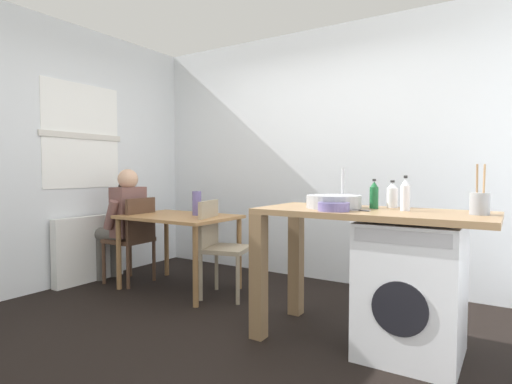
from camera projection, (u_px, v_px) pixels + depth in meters
ground_plane at (224, 330)px, 3.04m from camera, size 5.46×5.46×0.00m
wall_back at (320, 155)px, 4.44m from camera, size 4.60×0.10×2.70m
wall_window_side at (53, 154)px, 4.12m from camera, size 0.12×3.80×2.70m
radiator at (89, 249)px, 4.36m from camera, size 0.10×0.80×0.70m
dining_table at (179, 225)px, 4.06m from camera, size 1.10×0.76×0.74m
chair_person_seat at (134, 235)px, 4.28m from camera, size 0.41×0.41×0.90m
chair_opposite at (219, 243)px, 3.84m from camera, size 0.49×0.49×0.90m
seated_person at (123, 219)px, 4.35m from camera, size 0.50×0.52×1.20m
kitchen_counter at (340, 231)px, 2.83m from camera, size 1.50×0.68×0.92m
washing_machine at (411, 289)px, 2.59m from camera, size 0.60×0.61×0.86m
sink_basin at (334, 202)px, 2.85m from camera, size 0.38×0.38×0.09m
tap at (343, 187)px, 3.00m from camera, size 0.02×0.02×0.28m
bottle_tall_green at (374, 195)px, 2.82m from camera, size 0.06×0.06×0.20m
bottle_squat_brown at (392, 195)px, 2.89m from camera, size 0.08×0.08×0.19m
bottle_clear_small at (405, 195)px, 2.65m from camera, size 0.06×0.06×0.23m
mixing_bowl at (334, 206)px, 2.64m from camera, size 0.20×0.20×0.06m
utensil_crock at (480, 203)px, 2.41m from camera, size 0.11×0.11×0.30m
vase at (197, 203)px, 4.05m from camera, size 0.09×0.09×0.24m
scissors at (359, 210)px, 2.65m from camera, size 0.15×0.06×0.01m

